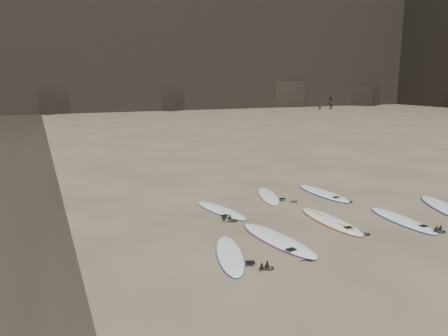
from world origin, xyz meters
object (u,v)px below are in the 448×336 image
Objects in this scene: surfboard_2 at (331,221)px; surfboard_5 at (221,210)px; surfboard_0 at (230,255)px; surfboard_4 at (444,207)px; surfboard_3 at (402,220)px; surfboard_6 at (268,196)px; person_b at (330,103)px; surfboard_1 at (278,239)px; surfboard_7 at (323,193)px; person_a at (320,104)px.

surfboard_2 is 3.19m from surfboard_5.
surfboard_4 is at bearing 22.78° from surfboard_0.
surfboard_0 is 5.38m from surfboard_3.
surfboard_3 is (5.37, 0.34, 0.00)m from surfboard_0.
person_b reaches higher than surfboard_6.
surfboard_2 is 1.14× the size of surfboard_5.
surfboard_1 is 1.02× the size of surfboard_4.
surfboard_1 is 4.07m from surfboard_6.
surfboard_6 is 0.85× the size of surfboard_7.
person_a is at bearing 45.95° from surfboard_1.
surfboard_1 is 1.72× the size of person_b.
person_b is at bearing 80.17° from surfboard_4.
surfboard_5 reaches higher than surfboard_6.
surfboard_4 is 1.17× the size of surfboard_5.
surfboard_7 is at bearing 146.73° from person_a.
surfboard_6 is at bearing 9.28° from surfboard_5.
person_a is at bearing 12.10° from person_b.
surfboard_7 is 42.72m from person_a.
surfboard_4 is (7.46, 0.73, 0.01)m from surfboard_0.
surfboard_0 is 0.94× the size of surfboard_3.
surfboard_7 is (-0.27, 3.27, 0.00)m from surfboard_3.
surfboard_7 is at bearing 52.45° from surfboard_0.
surfboard_2 reaches higher than surfboard_5.
surfboard_4 is 5.39m from surfboard_6.
surfboard_4 reaches higher than surfboard_7.
surfboard_4 is 1.68× the size of person_b.
surfboard_0 is 3.38m from surfboard_5.
surfboard_4 is 1.21× the size of surfboard_6.
surfboard_0 is 51.67m from person_b.
person_a reaches higher than surfboard_1.
surfboard_2 is 1.01× the size of surfboard_7.
surfboard_5 is 1.44× the size of person_b.
surfboard_6 is 1.94m from surfboard_7.
person_a reaches higher than surfboard_3.
surfboard_2 is 1.18× the size of surfboard_6.
surfboard_4 is at bearing 38.80° from person_b.
surfboard_0 reaches higher than surfboard_5.
surfboard_0 is 0.85× the size of surfboard_1.
person_a is at bearing 55.48° from surfboard_2.
person_a is (24.44, 38.11, 0.72)m from surfboard_3.
surfboard_6 is 1.45× the size of person_a.
person_a is at bearing 69.84° from surfboard_6.
person_a is (26.59, 34.40, 0.73)m from surfboard_6.
surfboard_4 is at bearing 151.42° from person_a.
surfboard_5 is (-4.24, 2.85, -0.00)m from surfboard_3.
surfboard_2 is 3.01m from surfboard_6.
surfboard_0 is 3.66m from surfboard_2.
surfboard_2 is 45.72m from person_a.
surfboard_6 is at bearing 144.36° from person_a.
surfboard_5 is (-2.37, 2.14, -0.01)m from surfboard_2.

